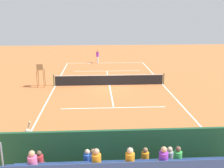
% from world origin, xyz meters
% --- Properties ---
extents(ground_plane, '(60.00, 60.00, 0.00)m').
position_xyz_m(ground_plane, '(0.00, 0.00, 0.00)').
color(ground_plane, '#C66B38').
extents(court_line_markings, '(10.10, 22.20, 0.01)m').
position_xyz_m(court_line_markings, '(0.00, -0.04, 0.00)').
color(court_line_markings, white).
rests_on(court_line_markings, ground).
extents(tennis_net, '(10.30, 0.10, 1.07)m').
position_xyz_m(tennis_net, '(0.00, 0.00, 0.50)').
color(tennis_net, black).
rests_on(tennis_net, ground).
extents(backdrop_wall, '(18.00, 0.16, 2.00)m').
position_xyz_m(backdrop_wall, '(0.00, 14.00, 1.00)').
color(backdrop_wall, '#1E4C2D').
rests_on(backdrop_wall, ground).
extents(umpire_chair, '(0.67, 0.67, 2.14)m').
position_xyz_m(umpire_chair, '(6.20, 0.27, 1.31)').
color(umpire_chair, olive).
rests_on(umpire_chair, ground).
extents(courtside_bench, '(1.80, 0.40, 0.93)m').
position_xyz_m(courtside_bench, '(-2.27, 13.27, 0.56)').
color(courtside_bench, '#9E754C').
rests_on(courtside_bench, ground).
extents(equipment_bag, '(0.90, 0.36, 0.36)m').
position_xyz_m(equipment_bag, '(-0.38, 13.40, 0.18)').
color(equipment_bag, '#B22D2D').
rests_on(equipment_bag, ground).
extents(tennis_player, '(0.47, 0.55, 1.93)m').
position_xyz_m(tennis_player, '(1.01, -11.02, 1.02)').
color(tennis_player, white).
rests_on(tennis_player, ground).
extents(tennis_racket, '(0.58, 0.34, 0.03)m').
position_xyz_m(tennis_racket, '(2.07, -10.55, 0.01)').
color(tennis_racket, black).
rests_on(tennis_racket, ground).
extents(tennis_ball_near, '(0.07, 0.07, 0.07)m').
position_xyz_m(tennis_ball_near, '(-1.31, -8.27, 0.03)').
color(tennis_ball_near, '#CCDB33').
rests_on(tennis_ball_near, ground).
extents(line_judge, '(0.37, 0.54, 1.93)m').
position_xyz_m(line_judge, '(4.28, 12.94, 1.02)').
color(line_judge, '#232328').
rests_on(line_judge, ground).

